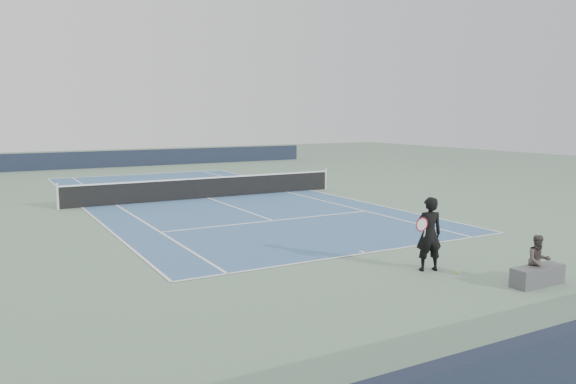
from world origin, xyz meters
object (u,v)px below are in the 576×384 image
tennis_player (429,234)px  tennis_net (208,187)px  tennis_ball (457,272)px  spectator_bench (538,268)px

tennis_player → tennis_net: bearing=91.2°
tennis_ball → spectator_bench: 1.80m
tennis_net → tennis_player: bearing=-88.8°
tennis_net → tennis_player: 13.98m
tennis_player → tennis_ball: (0.42, -0.56, -0.88)m
tennis_player → tennis_ball: tennis_player is taller
tennis_net → tennis_player: size_ratio=7.10×
spectator_bench → tennis_net: bearing=95.6°
tennis_player → spectator_bench: tennis_player is taller
spectator_bench → tennis_ball: bearing=119.7°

